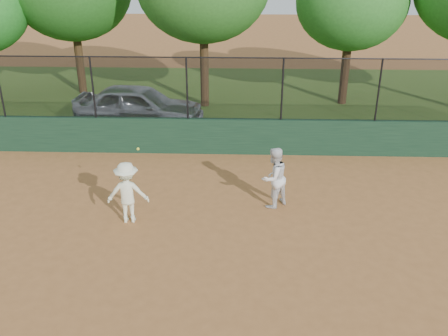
{
  "coord_description": "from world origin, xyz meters",
  "views": [
    {
      "loc": [
        1.19,
        -9.28,
        6.48
      ],
      "look_at": [
        0.8,
        2.2,
        1.2
      ],
      "focal_mm": 40.0,
      "sensor_mm": 36.0,
      "label": 1
    }
  ],
  "objects_px": {
    "parked_car": "(139,107)",
    "tree_3": "(352,2)",
    "player_main": "(127,193)",
    "player_second": "(274,178)"
  },
  "relations": [
    {
      "from": "player_second",
      "to": "player_main",
      "type": "height_order",
      "value": "player_main"
    },
    {
      "from": "parked_car",
      "to": "tree_3",
      "type": "relative_size",
      "value": 0.78
    },
    {
      "from": "player_second",
      "to": "player_main",
      "type": "bearing_deg",
      "value": -26.94
    },
    {
      "from": "parked_car",
      "to": "player_second",
      "type": "relative_size",
      "value": 2.91
    },
    {
      "from": "tree_3",
      "to": "player_main",
      "type": "bearing_deg",
      "value": -125.01
    },
    {
      "from": "player_main",
      "to": "tree_3",
      "type": "distance_m",
      "value": 12.92
    },
    {
      "from": "player_main",
      "to": "tree_3",
      "type": "bearing_deg",
      "value": 54.99
    },
    {
      "from": "parked_car",
      "to": "tree_3",
      "type": "distance_m",
      "value": 9.46
    },
    {
      "from": "parked_car",
      "to": "player_main",
      "type": "distance_m",
      "value": 6.93
    },
    {
      "from": "parked_car",
      "to": "player_second",
      "type": "xyz_separation_m",
      "value": [
        4.67,
        -5.94,
        0.01
      ]
    }
  ]
}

